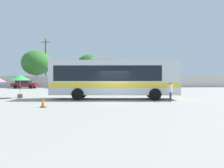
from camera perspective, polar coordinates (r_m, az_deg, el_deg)
The scene contains 12 objects.
ground_plane at distance 30.21m, azimuth -0.59°, elevation -2.11°, with size 300.00×300.00×0.00m, color gray.
perimeter_wall at distance 45.71m, azimuth -1.37°, elevation 0.56°, with size 80.00×0.30×2.16m, color beige.
coach_bus_silver_yellow at distance 21.85m, azimuth 0.17°, elevation 1.60°, with size 11.47×3.42×3.71m.
attendant_by_bus_door at distance 20.32m, azimuth 13.57°, elevation -1.52°, with size 0.35×0.35×1.58m.
vendor_umbrella_near_gate_green at distance 24.63m, azimuth -20.77°, elevation 1.30°, with size 1.94×1.94×2.22m.
parked_car_leftmost_maroon at distance 44.36m, azimuth -19.84°, elevation -0.00°, with size 4.34×2.25×1.41m.
parked_car_second_grey at distance 43.43m, azimuth -11.68°, elevation 0.05°, with size 4.40×2.08×1.45m.
parked_car_third_black at distance 42.14m, azimuth -3.52°, elevation 0.07°, with size 4.24×2.10×1.51m.
utility_pole_near at distance 49.75m, azimuth -15.30°, elevation 4.99°, with size 1.77×0.58×9.43m.
roadside_tree_left at distance 49.42m, azimuth -17.36°, elevation 4.74°, with size 5.67×5.67×7.10m.
roadside_tree_midleft at distance 51.65m, azimuth -5.29°, elevation 4.46°, with size 5.30×5.30×6.74m.
traffic_cone_on_apron at distance 16.73m, azimuth -15.86°, elevation -4.23°, with size 0.36×0.36×0.64m.
Camera 1 is at (-1.21, -20.12, 2.03)m, focal length 38.95 mm.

